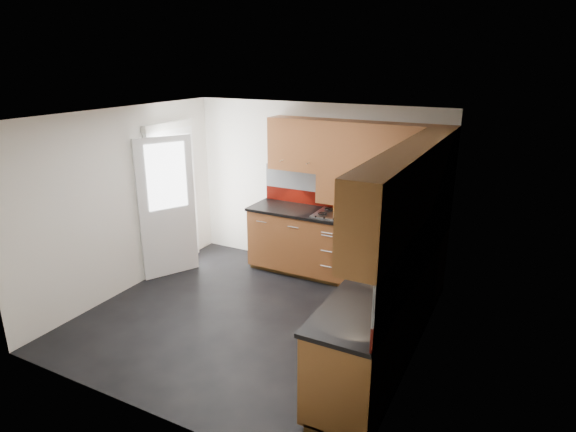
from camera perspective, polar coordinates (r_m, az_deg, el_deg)
The scene contains 14 objects.
room at distance 5.32m, azimuth -4.69°, elevation 2.11°, with size 4.00×3.80×2.64m.
base_cabinets at distance 5.88m, azimuth 8.30°, elevation -7.49°, with size 2.70×3.20×0.95m.
countertop at distance 5.68m, azimuth 8.35°, elevation -3.14°, with size 2.72×3.22×0.04m.
backsplash at distance 5.73m, azimuth 11.32°, elevation -0.05°, with size 2.70×3.20×0.54m.
upper_cabinets at distance 5.44m, azimuth 10.81°, elevation 5.89°, with size 2.50×3.20×0.72m.
extractor_hood at distance 6.60m, azimuth 6.25°, elevation 3.26°, with size 0.60×0.33×0.40m, color brown.
glass_cabinet at distance 5.60m, azimuth 16.42°, elevation 6.09°, with size 0.32×0.80×0.66m.
back_door at distance 7.06m, azimuth -13.69°, elevation 1.75°, with size 0.42×1.19×2.04m.
gas_hob at distance 6.54m, azimuth 5.62°, elevation 0.18°, with size 0.56×0.49×0.04m.
utensil_pot at distance 6.66m, azimuth 5.87°, elevation 1.20°, with size 0.11×0.11×0.40m.
toaster at distance 6.35m, azimuth 14.94°, elevation -0.18°, with size 0.31×0.26×0.20m.
food_processor at distance 5.82m, azimuth 15.45°, elevation -1.41°, with size 0.18×0.18×0.31m.
paper_towel at distance 5.56m, azimuth 14.45°, elevation -2.37°, with size 0.13×0.13×0.26m, color white.
orange_cloth at distance 5.88m, azimuth 14.52°, elevation -2.51°, with size 0.15×0.13×0.02m, color #D44D17.
Camera 1 is at (2.73, -4.33, 2.96)m, focal length 30.00 mm.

